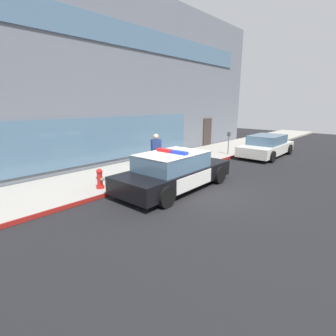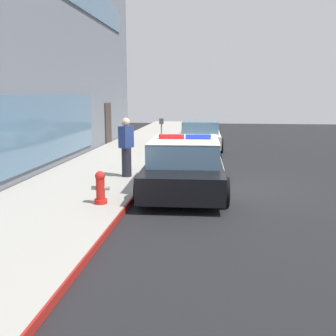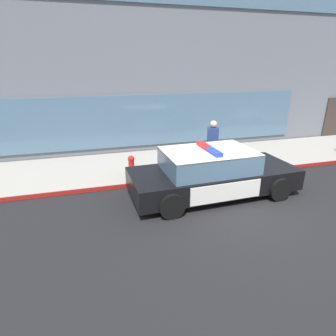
# 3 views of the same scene
# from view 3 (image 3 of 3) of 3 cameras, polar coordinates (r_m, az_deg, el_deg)

# --- Properties ---
(ground) EXTENTS (48.00, 48.00, 0.00)m
(ground) POSITION_cam_3_polar(r_m,az_deg,el_deg) (8.03, 15.61, -7.58)
(ground) COLOR black
(sidewalk) EXTENTS (48.00, 3.32, 0.15)m
(sidewalk) POSITION_cam_3_polar(r_m,az_deg,el_deg) (11.11, 5.73, 1.51)
(sidewalk) COLOR #A39E93
(sidewalk) RESTS_ON ground
(curb_red_paint) EXTENTS (28.80, 0.04, 0.14)m
(curb_red_paint) POSITION_cam_3_polar(r_m,az_deg,el_deg) (9.67, 9.33, -1.63)
(curb_red_paint) COLOR maroon
(curb_red_paint) RESTS_ON ground
(storefront_building) EXTENTS (23.17, 9.88, 8.78)m
(storefront_building) POSITION_cam_3_polar(r_m,az_deg,el_deg) (17.14, 1.62, 22.95)
(storefront_building) COLOR slate
(storefront_building) RESTS_ON ground
(police_cruiser) EXTENTS (4.97, 2.27, 1.49)m
(police_cruiser) POSITION_cam_3_polar(r_m,az_deg,el_deg) (8.27, 8.95, -1.01)
(police_cruiser) COLOR black
(police_cruiser) RESTS_ON ground
(fire_hydrant) EXTENTS (0.34, 0.39, 0.73)m
(fire_hydrant) POSITION_cam_3_polar(r_m,az_deg,el_deg) (9.29, -7.47, 0.35)
(fire_hydrant) COLOR red
(fire_hydrant) RESTS_ON sidewalk
(pedestrian_on_sidewalk) EXTENTS (0.47, 0.41, 1.71)m
(pedestrian_on_sidewalk) POSITION_cam_3_polar(r_m,az_deg,el_deg) (10.00, 9.08, 4.82)
(pedestrian_on_sidewalk) COLOR #23232D
(pedestrian_on_sidewalk) RESTS_ON sidewalk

